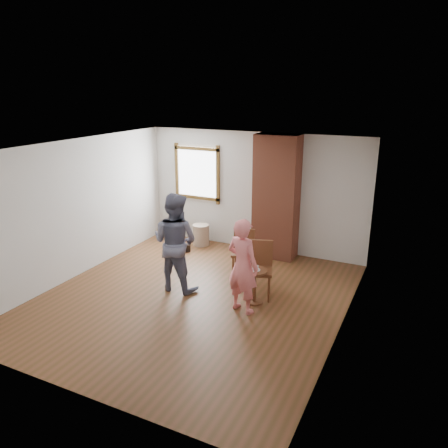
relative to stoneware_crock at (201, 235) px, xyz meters
The scene contains 12 objects.
ground 2.67m from the stoneware_crock, 64.41° to the right, with size 5.50×5.50×0.00m, color brown.
room_shell 2.62m from the stoneware_crock, 58.65° to the right, with size 5.04×5.52×2.62m.
brick_chimney 2.05m from the stoneware_crock, ahead, with size 0.90×0.50×2.60m, color #AE583D.
stoneware_crock is the anchor object (origin of this frame).
dark_pot 0.54m from the stoneware_crock, 99.09° to the right, with size 0.16×0.16×0.16m, color black.
dining_chair_left 1.85m from the stoneware_crock, 34.68° to the right, with size 0.51×0.51×0.88m.
dining_chair_right 2.78m from the stoneware_crock, 40.04° to the right, with size 0.58×0.58×0.98m.
side_table 3.01m from the stoneware_crock, 44.01° to the right, with size 0.40×0.40×0.60m.
cake_plate 3.03m from the stoneware_crock, 44.01° to the right, with size 0.18×0.18×0.01m, color white.
cake_slice 3.04m from the stoneware_crock, 43.88° to the right, with size 0.08×0.07×0.06m, color white.
man 2.38m from the stoneware_crock, 72.61° to the right, with size 0.86×0.67×1.78m, color #15193B.
person_pink 3.24m from the stoneware_crock, 49.27° to the right, with size 0.57×0.38×1.57m, color #F97C80.
Camera 1 is at (3.45, -5.92, 3.52)m, focal length 35.00 mm.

